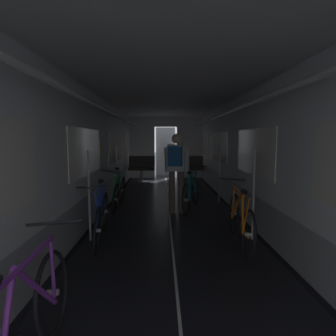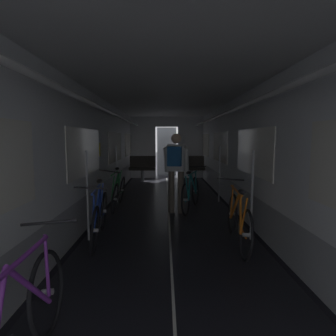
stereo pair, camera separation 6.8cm
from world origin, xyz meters
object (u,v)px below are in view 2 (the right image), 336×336
bicycle_orange (238,220)px  bicycle_green (118,192)px  bicycle_purple (15,330)px  bicycle_blue (100,216)px  person_cyclist_aisle (176,166)px  bicycle_teal_in_aisle (191,193)px  bench_seat_far_right (191,166)px  bench_seat_far_left (142,166)px

bicycle_orange → bicycle_green: bearing=134.0°
bicycle_purple → bicycle_blue: 2.57m
bicycle_purple → bicycle_green: bearing=91.4°
person_cyclist_aisle → bicycle_teal_in_aisle: 0.77m
bicycle_orange → bicycle_blue: same height
bicycle_orange → bicycle_teal_in_aisle: (-0.51, 2.08, 0.00)m
bicycle_orange → bicycle_purple: bearing=-130.8°
bicycle_blue → bicycle_teal_in_aisle: 2.44m
bicycle_blue → person_cyclist_aisle: (1.24, 1.60, 0.63)m
bicycle_orange → bench_seat_far_right: bearing=91.0°
bicycle_green → bench_seat_far_left: bearing=86.7°
bicycle_green → bicycle_teal_in_aisle: bearing=-4.8°
bench_seat_far_left → bicycle_blue: bearing=-91.8°
bicycle_orange → person_cyclist_aisle: size_ratio=1.00×
bicycle_orange → bicycle_purple: (-2.03, -2.35, 0.00)m
bicycle_green → bicycle_blue: 1.99m
bicycle_green → bicycle_teal_in_aisle: (1.63, -0.14, 0.00)m
bench_seat_far_right → person_cyclist_aisle: size_ratio=0.58×
bicycle_purple → bicycle_teal_in_aisle: 4.68m
bench_seat_far_left → bicycle_orange: (1.91, -6.21, -0.18)m
bicycle_purple → person_cyclist_aisle: person_cyclist_aisle is taller
bench_seat_far_left → bicycle_purple: size_ratio=0.58×
bicycle_teal_in_aisle → bicycle_purple: bearing=-109.0°
bench_seat_far_left → bicycle_green: bearing=-93.3°
bicycle_blue → bicycle_orange: bearing=-6.0°
bicycle_orange → bicycle_blue: (-2.10, 0.22, 0.00)m
bicycle_blue → person_cyclist_aisle: person_cyclist_aisle is taller
bicycle_blue → person_cyclist_aisle: bearing=52.1°
bicycle_teal_in_aisle → bench_seat_far_right: bearing=84.5°
bench_seat_far_left → person_cyclist_aisle: size_ratio=0.58×
bicycle_purple → bicycle_blue: size_ratio=1.00×
bicycle_orange → bicycle_teal_in_aisle: bearing=103.7°
bicycle_green → bicycle_blue: bearing=-88.7°
bench_seat_far_right → bicycle_teal_in_aisle: (-0.40, -4.13, -0.18)m
bicycle_blue → bicycle_teal_in_aisle: bicycle_blue is taller
bicycle_green → person_cyclist_aisle: bearing=-17.2°
bicycle_green → bicycle_purple: 4.56m
bicycle_blue → bicycle_teal_in_aisle: size_ratio=1.03×
bench_seat_far_right → person_cyclist_aisle: (-0.75, -4.39, 0.45)m
bench_seat_far_right → bicycle_purple: bench_seat_far_right is taller
bench_seat_far_left → bicycle_purple: 8.56m
bicycle_orange → person_cyclist_aisle: 2.10m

